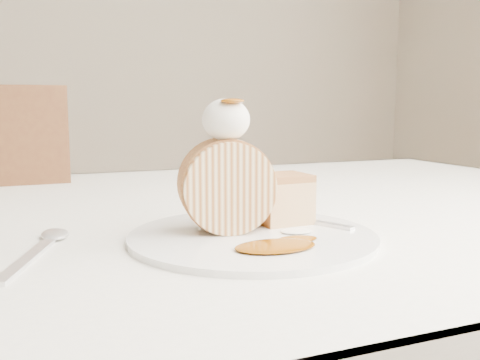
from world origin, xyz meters
name	(u,v)px	position (x,y,z in m)	size (l,w,h in m)	color
table	(219,269)	(0.00, 0.20, 0.66)	(1.40, 0.90, 0.75)	white
plate	(252,237)	(-0.03, 0.01, 0.75)	(0.26, 0.26, 0.01)	white
roulade_slice	(227,186)	(-0.05, 0.04, 0.80)	(0.10, 0.10, 0.05)	beige
cake_chunk	(282,202)	(0.02, 0.05, 0.78)	(0.06, 0.05, 0.05)	#B98146
whipped_cream	(226,120)	(-0.05, 0.04, 0.88)	(0.05, 0.05, 0.04)	white
caramel_drizzle	(232,95)	(-0.05, 0.02, 0.90)	(0.03, 0.02, 0.01)	#7A3C05
caramel_pool	(275,246)	(-0.03, -0.05, 0.76)	(0.08, 0.05, 0.00)	#7A3C05
fork	(310,221)	(0.05, 0.04, 0.76)	(0.02, 0.15, 0.00)	silver
spoon	(27,260)	(-0.25, 0.02, 0.75)	(0.02, 0.17, 0.00)	silver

